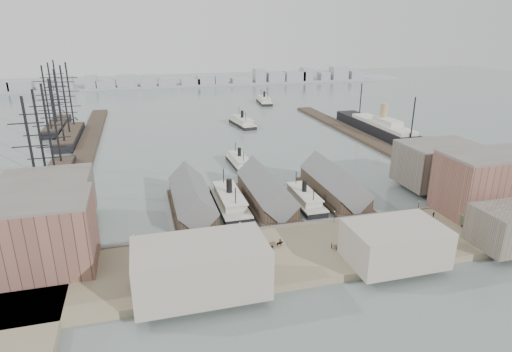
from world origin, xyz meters
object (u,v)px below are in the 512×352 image
object	(u,v)px
horse_cart_left	(164,262)
horse_cart_right	(345,246)
horse_cart_center	(277,244)
ferry_docked_west	(229,201)
ocean_steamer	(382,129)
tram	(460,216)

from	to	relation	value
horse_cart_left	horse_cart_right	bearing A→B (deg)	-65.25
horse_cart_center	horse_cart_right	xyz separation A→B (m)	(17.75, -5.96, 0.05)
ferry_docked_west	ocean_steamer	distance (m)	129.99
ferry_docked_west	tram	bearing A→B (deg)	-27.88
horse_cart_left	horse_cart_center	distance (m)	30.62
horse_cart_left	ocean_steamer	bearing A→B (deg)	-19.18
horse_cart_left	horse_cart_center	world-z (taller)	horse_cart_left
ferry_docked_west	horse_cart_left	world-z (taller)	ferry_docked_west
ocean_steamer	tram	size ratio (longest dim) A/B	7.96
tram	horse_cart_right	world-z (taller)	tram
ferry_docked_west	horse_cart_right	distance (m)	46.66
ocean_steamer	horse_cart_right	xyz separation A→B (m)	(-81.18, -116.73, -1.13)
tram	ferry_docked_west	bearing A→B (deg)	157.28
tram	horse_cart_center	xyz separation A→B (m)	(-59.47, 0.52, -1.29)
ferry_docked_west	horse_cart_center	world-z (taller)	ferry_docked_west
horse_cart_left	horse_cart_center	bearing A→B (deg)	-57.07
horse_cart_center	tram	bearing A→B (deg)	-92.47
ferry_docked_west	ocean_steamer	size ratio (longest dim) A/B	0.33
ferry_docked_west	tram	world-z (taller)	ferry_docked_west
horse_cart_center	horse_cart_left	bearing A→B (deg)	91.09
tram	horse_cart_center	distance (m)	59.48
ferry_docked_west	horse_cart_right	bearing A→B (deg)	-59.30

